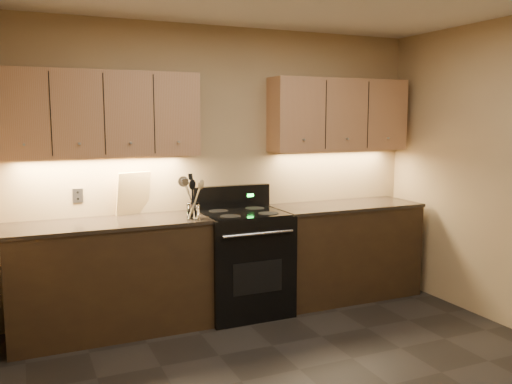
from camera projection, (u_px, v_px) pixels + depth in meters
wall_back at (222, 169)px, 5.07m from camera, size 4.00×0.04×2.60m
counter_left at (110, 277)px, 4.47m from camera, size 1.62×0.62×0.93m
counter_right at (344, 250)px, 5.39m from camera, size 1.46×0.62×0.93m
stove at (243, 261)px, 4.93m from camera, size 0.76×0.68×1.14m
upper_cab_left at (101, 114)px, 4.43m from camera, size 1.60×0.30×0.70m
upper_cab_right at (339, 115)px, 5.34m from camera, size 1.44×0.30×0.70m
outlet_plate at (78, 196)px, 4.57m from camera, size 0.08×0.01×0.12m
utensil_crock at (193, 211)px, 4.55m from camera, size 0.12×0.12×0.13m
cutting_board at (133, 193)px, 4.72m from camera, size 0.32×0.17×0.38m
wooden_spoon at (190, 198)px, 4.52m from camera, size 0.18×0.08×0.32m
black_spoon at (192, 198)px, 4.55m from camera, size 0.07×0.11×0.32m
black_turner at (195, 195)px, 4.52m from camera, size 0.12×0.19×0.39m
steel_spatula at (196, 196)px, 4.56m from camera, size 0.21×0.11×0.37m
steel_skimmer at (197, 196)px, 4.54m from camera, size 0.21×0.15×0.36m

